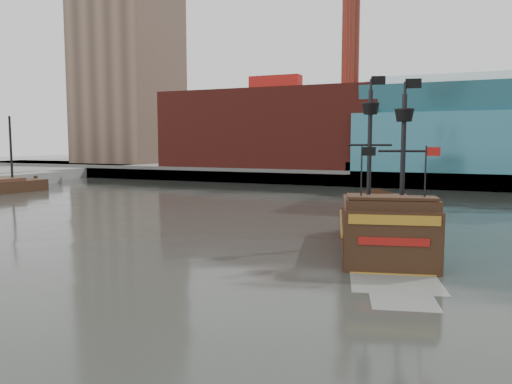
% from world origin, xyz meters
% --- Properties ---
extents(ground, '(400.00, 400.00, 0.00)m').
position_xyz_m(ground, '(0.00, 0.00, 0.00)').
color(ground, '#272A25').
rests_on(ground, ground).
extents(promenade_far, '(220.00, 60.00, 2.00)m').
position_xyz_m(promenade_far, '(0.00, 92.00, 1.00)').
color(promenade_far, slate).
rests_on(promenade_far, ground).
extents(seawall, '(220.00, 1.00, 2.60)m').
position_xyz_m(seawall, '(0.00, 62.50, 1.30)').
color(seawall, '#4C4C49').
rests_on(seawall, ground).
extents(skyline, '(149.00, 45.00, 62.00)m').
position_xyz_m(skyline, '(5.21, 84.56, 24.55)').
color(skyline, brown).
rests_on(skyline, promenade_far).
extents(pirate_ship, '(9.06, 17.89, 12.85)m').
position_xyz_m(pirate_ship, '(7.66, 15.19, 1.16)').
color(pirate_ship, black).
rests_on(pirate_ship, ground).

